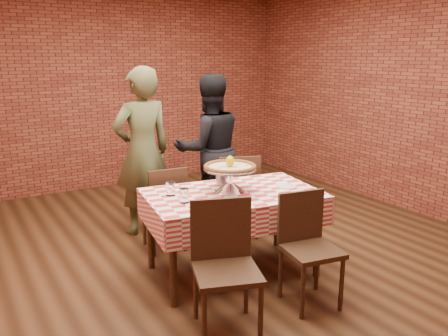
% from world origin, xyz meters
% --- Properties ---
extents(ground, '(6.00, 6.00, 0.00)m').
position_xyz_m(ground, '(0.00, 0.00, 0.00)').
color(ground, black).
rests_on(ground, ground).
extents(back_wall, '(5.50, 0.00, 5.50)m').
position_xyz_m(back_wall, '(0.00, 3.00, 1.45)').
color(back_wall, maroon).
rests_on(back_wall, ground).
extents(table, '(1.60, 1.11, 0.75)m').
position_xyz_m(table, '(-0.09, -0.38, 0.38)').
color(table, '#462D1A').
rests_on(table, ground).
extents(tablecloth, '(1.64, 1.15, 0.25)m').
position_xyz_m(tablecloth, '(-0.09, -0.38, 0.63)').
color(tablecloth, red).
rests_on(tablecloth, table).
extents(pizza_stand, '(0.58, 0.58, 0.21)m').
position_xyz_m(pizza_stand, '(-0.10, -0.34, 0.86)').
color(pizza_stand, silver).
rests_on(pizza_stand, tablecloth).
extents(pizza, '(0.56, 0.56, 0.03)m').
position_xyz_m(pizza, '(-0.10, -0.34, 0.98)').
color(pizza, beige).
rests_on(pizza, pizza_stand).
extents(lemon, '(0.09, 0.09, 0.10)m').
position_xyz_m(lemon, '(-0.10, -0.34, 1.03)').
color(lemon, yellow).
rests_on(lemon, pizza).
extents(water_glass_left, '(0.09, 0.09, 0.12)m').
position_xyz_m(water_glass_left, '(-0.59, -0.42, 0.82)').
color(water_glass_left, white).
rests_on(water_glass_left, tablecloth).
extents(water_glass_right, '(0.09, 0.09, 0.12)m').
position_xyz_m(water_glass_right, '(-0.59, -0.18, 0.82)').
color(water_glass_right, white).
rests_on(water_glass_right, tablecloth).
extents(side_plate, '(0.20, 0.20, 0.01)m').
position_xyz_m(side_plate, '(0.41, -0.50, 0.76)').
color(side_plate, white).
rests_on(side_plate, tablecloth).
extents(sweetener_packet_a, '(0.05, 0.04, 0.00)m').
position_xyz_m(sweetener_packet_a, '(0.43, -0.66, 0.76)').
color(sweetener_packet_a, white).
rests_on(sweetener_packet_a, tablecloth).
extents(sweetener_packet_b, '(0.06, 0.05, 0.00)m').
position_xyz_m(sweetener_packet_b, '(0.48, -0.60, 0.76)').
color(sweetener_packet_b, white).
rests_on(sweetener_packet_b, tablecloth).
extents(condiment_caddy, '(0.11, 0.10, 0.13)m').
position_xyz_m(condiment_caddy, '(-0.05, -0.11, 0.82)').
color(condiment_caddy, silver).
rests_on(condiment_caddy, tablecloth).
extents(chair_near_left, '(0.57, 0.57, 0.93)m').
position_xyz_m(chair_near_left, '(-0.62, -1.13, 0.47)').
color(chair_near_left, '#462D1A').
rests_on(chair_near_left, ground).
extents(chair_near_right, '(0.47, 0.47, 0.88)m').
position_xyz_m(chair_near_right, '(0.14, -1.16, 0.44)').
color(chair_near_right, '#462D1A').
rests_on(chair_near_right, ground).
extents(chair_far_left, '(0.43, 0.43, 0.87)m').
position_xyz_m(chair_far_left, '(-0.39, 0.45, 0.43)').
color(chair_far_left, '#462D1A').
rests_on(chair_far_left, ground).
extents(chair_far_right, '(0.56, 0.56, 0.92)m').
position_xyz_m(chair_far_right, '(0.44, 0.38, 0.46)').
color(chair_far_right, '#462D1A').
rests_on(chair_far_right, ground).
extents(diner_olive, '(0.69, 0.47, 1.82)m').
position_xyz_m(diner_olive, '(-0.38, 0.98, 0.91)').
color(diner_olive, '#4A4F2D').
rests_on(diner_olive, ground).
extents(diner_black, '(0.95, 0.80, 1.72)m').
position_xyz_m(diner_black, '(0.43, 0.93, 0.86)').
color(diner_black, black).
rests_on(diner_black, ground).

